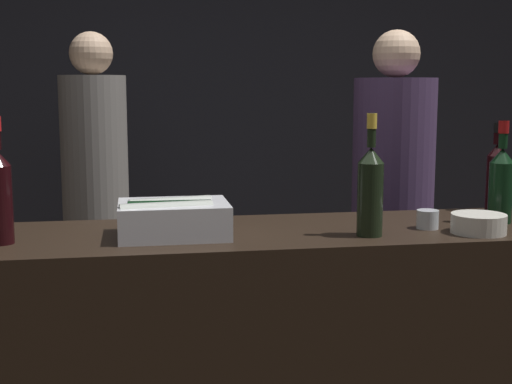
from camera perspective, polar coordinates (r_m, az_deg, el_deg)
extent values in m
cube|color=black|center=(4.40, -4.80, 6.83)|extent=(6.40, 0.06, 2.80)
cube|color=silver|center=(2.19, -6.61, -2.19)|extent=(0.33, 0.25, 0.10)
cylinder|color=#B2B7AD|center=(2.13, -7.18, -1.79)|extent=(0.28, 0.11, 0.08)
cylinder|color=black|center=(2.18, -6.92, -1.53)|extent=(0.25, 0.08, 0.07)
cylinder|color=#B2B7AD|center=(2.24, -6.86, -1.28)|extent=(0.27, 0.11, 0.07)
cylinder|color=silver|center=(2.33, 17.38, -2.42)|extent=(0.17, 0.17, 0.06)
cylinder|color=gray|center=(2.32, 17.41, -1.81)|extent=(0.14, 0.14, 0.01)
cylinder|color=silver|center=(2.36, 13.56, -2.14)|extent=(0.07, 0.07, 0.06)
sphere|color=#EFB256|center=(2.36, 13.56, -2.07)|extent=(0.03, 0.03, 0.03)
cylinder|color=black|center=(2.20, 9.11, -0.61)|extent=(0.08, 0.08, 0.22)
cone|color=black|center=(2.18, 9.19, 2.92)|extent=(0.08, 0.08, 0.05)
cylinder|color=black|center=(2.17, 9.24, 4.89)|extent=(0.03, 0.03, 0.10)
cylinder|color=gold|center=(2.17, 9.26, 5.64)|extent=(0.03, 0.03, 0.05)
cylinder|color=black|center=(2.52, 18.97, -0.05)|extent=(0.08, 0.08, 0.20)
cone|color=black|center=(2.51, 19.11, 2.77)|extent=(0.08, 0.08, 0.05)
cylinder|color=black|center=(2.50, 19.18, 4.36)|extent=(0.03, 0.03, 0.09)
cylinder|color=maroon|center=(2.50, 19.21, 4.93)|extent=(0.03, 0.03, 0.04)
cylinder|color=black|center=(2.76, 18.61, 0.67)|extent=(0.07, 0.07, 0.20)
cone|color=black|center=(2.75, 18.73, 3.20)|extent=(0.07, 0.07, 0.04)
cylinder|color=black|center=(2.74, 18.79, 4.44)|extent=(0.03, 0.03, 0.08)
cylinder|color=black|center=(2.74, 18.81, 4.89)|extent=(0.03, 0.03, 0.04)
cube|color=black|center=(3.77, -12.41, -8.86)|extent=(0.25, 0.18, 0.83)
cylinder|color=slate|center=(3.62, -12.81, 3.14)|extent=(0.33, 0.33, 0.75)
sphere|color=beige|center=(3.61, -13.06, 10.75)|extent=(0.21, 0.21, 0.21)
cube|color=black|center=(3.44, 10.56, -10.62)|extent=(0.28, 0.20, 0.82)
cylinder|color=#473356|center=(3.27, 10.93, 2.42)|extent=(0.37, 0.37, 0.74)
sphere|color=beige|center=(3.25, 11.17, 10.80)|extent=(0.21, 0.21, 0.21)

